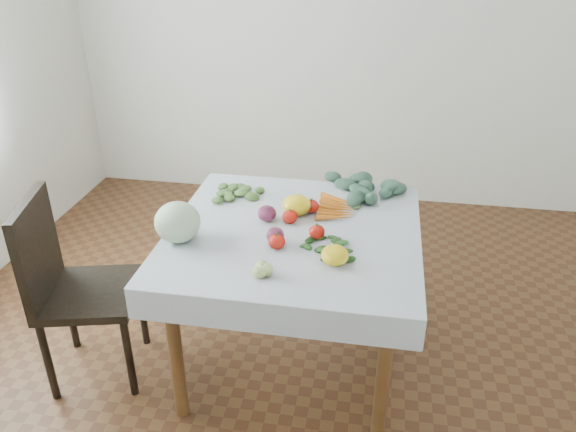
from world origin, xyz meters
name	(u,v)px	position (x,y,z in m)	size (l,w,h in m)	color
ground	(293,358)	(0.00, 0.00, 0.00)	(4.00, 4.00, 0.00)	#55351B
back_wall	(339,23)	(0.00, 2.00, 1.35)	(4.00, 0.04, 2.70)	white
table	(294,249)	(0.00, 0.00, 0.65)	(1.00, 1.00, 0.75)	brown
tablecloth	(294,231)	(0.00, 0.00, 0.75)	(1.12, 1.12, 0.01)	white
chair	(68,279)	(-1.01, -0.25, 0.54)	(0.51, 0.51, 0.94)	black
cabbage	(178,222)	(-0.48, -0.17, 0.85)	(0.20, 0.20, 0.18)	beige
tomato_a	(311,206)	(0.05, 0.19, 0.79)	(0.07, 0.07, 0.06)	red
tomato_b	(290,217)	(-0.03, 0.07, 0.79)	(0.07, 0.07, 0.06)	red
tomato_c	(277,242)	(-0.05, -0.17, 0.79)	(0.07, 0.07, 0.06)	red
tomato_d	(317,232)	(0.11, -0.05, 0.79)	(0.07, 0.07, 0.06)	red
heirloom_back	(297,205)	(-0.01, 0.16, 0.80)	(0.14, 0.14, 0.09)	yellow
heirloom_front	(335,255)	(0.21, -0.25, 0.80)	(0.11, 0.11, 0.08)	yellow
onion_a	(267,213)	(-0.14, 0.07, 0.79)	(0.09, 0.09, 0.07)	#57182F
onion_b	(275,235)	(-0.06, -0.12, 0.79)	(0.08, 0.08, 0.07)	#57182F
tomatillo_cluster	(270,271)	(-0.03, -0.38, 0.78)	(0.11, 0.10, 0.04)	#B4D67B
carrot_bunch	(339,208)	(0.18, 0.23, 0.77)	(0.19, 0.29, 0.03)	orange
kale_bunch	(361,189)	(0.27, 0.43, 0.78)	(0.39, 0.32, 0.05)	#3D644F
basil_bunch	(327,249)	(0.17, -0.15, 0.76)	(0.25, 0.22, 0.01)	#255219
dill_bunch	(236,195)	(-0.34, 0.29, 0.77)	(0.26, 0.20, 0.03)	#4C7033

